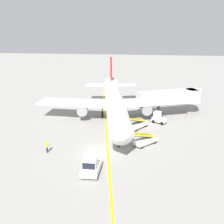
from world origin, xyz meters
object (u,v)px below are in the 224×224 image
Objects in this scene: airliner at (114,101)px; belt_loader_aft_hold at (138,124)px; belt_loader_forward_hold at (145,140)px; ground_crew_marshaller at (47,146)px; baggage_tug_near_wing at (159,118)px; jet_bridge at (174,97)px; safety_cone_wingtip_left at (118,122)px; safety_cone_nose_left at (186,115)px; pushback_tug at (91,166)px; safety_cone_wingtip_right at (117,129)px; safety_cone_nose_right at (109,117)px; safety_cone_tail_area at (114,127)px.

airliner reaches higher than belt_loader_aft_hold.
airliner is 7.77× the size of belt_loader_forward_hold.
ground_crew_marshaller is at bearing -160.72° from belt_loader_forward_hold.
baggage_tug_near_wing is 0.56× the size of belt_loader_aft_hold.
jet_bridge is 11.09m from belt_loader_aft_hold.
airliner reaches higher than safety_cone_wingtip_left.
baggage_tug_near_wing is 6.20× the size of safety_cone_nose_left.
pushback_tug is 8.28× the size of safety_cone_nose_left.
safety_cone_wingtip_left is at bearing -155.09° from safety_cone_nose_left.
safety_cone_nose_left and safety_cone_wingtip_right have the same top height.
belt_loader_forward_hold is at bearing -60.59° from airliner.
safety_cone_nose_left is (13.47, 3.70, -3.20)m from airliner.
ground_crew_marshaller reaches higher than safety_cone_nose_right.
baggage_tug_near_wing reaches higher than ground_crew_marshaller.
safety_cone_wingtip_right is at bearing -154.69° from belt_loader_aft_hold.
ground_crew_marshaller is 15.22m from safety_cone_wingtip_left.
pushback_tug is 10.70m from belt_loader_forward_hold.
jet_bridge reaches higher than safety_cone_nose_left.
belt_loader_aft_hold is 11.85m from safety_cone_nose_left.
safety_cone_wingtip_right is (-12.18, -9.38, 0.00)m from safety_cone_nose_left.
jet_bridge is at bearing 71.33° from belt_loader_forward_hold.
belt_loader_aft_hold is (4.58, -4.12, -2.64)m from airliner.
safety_cone_nose_right and safety_cone_wingtip_left have the same top height.
safety_cone_tail_area is at bearing 88.19° from pushback_tug.
jet_bridge is at bearing 19.80° from safety_cone_nose_right.
belt_loader_forward_hold is at bearing 56.84° from pushback_tug.
baggage_tug_near_wing is at bearing -139.26° from safety_cone_nose_left.
airliner is 12.41m from belt_loader_forward_hold.
safety_cone_nose_right is at bearing 93.12° from pushback_tug.
airliner reaches higher than pushback_tug.
ground_crew_marshaller is at bearing -126.02° from safety_cone_tail_area.
jet_bridge is 29.05× the size of safety_cone_wingtip_left.
safety_cone_nose_left is at bearing 32.93° from safety_cone_tail_area.
baggage_tug_near_wing is at bearing -118.45° from jet_bridge.
baggage_tug_near_wing is 9.90m from belt_loader_forward_hold.
pushback_tug reaches higher than baggage_tug_near_wing.
belt_loader_aft_hold is 11.05× the size of safety_cone_wingtip_right.
belt_loader_aft_hold is 2.86× the size of ground_crew_marshaller.
belt_loader_aft_hold reaches higher than safety_cone_tail_area.
belt_loader_forward_hold is at bearing -47.67° from safety_cone_tail_area.
belt_loader_aft_hold reaches higher than safety_cone_nose_right.
baggage_tug_near_wing is at bearing 9.67° from safety_cone_wingtip_left.
belt_loader_forward_hold reaches higher than baggage_tug_near_wing.
safety_cone_wingtip_left is 3.57m from safety_cone_wingtip_right.
safety_cone_tail_area is at bearing -72.13° from safety_cone_nose_right.
safety_cone_nose_right is (-5.55, 4.26, -0.56)m from belt_loader_aft_hold.
ground_crew_marshaller is at bearing -111.66° from safety_cone_nose_right.
airliner is 2.75× the size of jet_bridge.
safety_cone_nose_right is at bearing 122.92° from belt_loader_forward_hold.
pushback_tug is (-10.93, -23.98, -2.55)m from jet_bridge.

